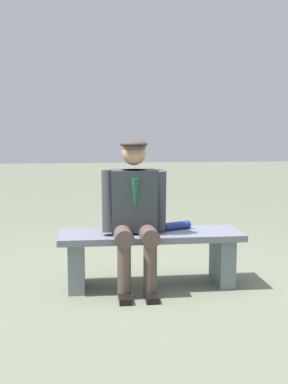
# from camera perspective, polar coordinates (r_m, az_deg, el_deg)

# --- Properties ---
(ground_plane) EXTENTS (30.00, 30.00, 0.00)m
(ground_plane) POSITION_cam_1_polar(r_m,az_deg,el_deg) (4.19, 0.81, -11.23)
(ground_plane) COLOR #686D57
(bench) EXTENTS (1.57, 0.47, 0.47)m
(bench) POSITION_cam_1_polar(r_m,az_deg,el_deg) (4.09, 0.82, -6.97)
(bench) COLOR slate
(bench) RESTS_ON ground
(seated_man) EXTENTS (0.55, 0.58, 1.27)m
(seated_man) POSITION_cam_1_polar(r_m,az_deg,el_deg) (3.93, -1.15, -2.11)
(seated_man) COLOR #343A3F
(seated_man) RESTS_ON ground
(rolled_magazine) EXTENTS (0.26, 0.16, 0.07)m
(rolled_magazine) POSITION_cam_1_polar(r_m,az_deg,el_deg) (4.17, 4.02, -4.09)
(rolled_magazine) COLOR navy
(rolled_magazine) RESTS_ON bench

